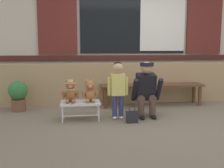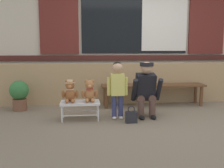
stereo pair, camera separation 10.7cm
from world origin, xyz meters
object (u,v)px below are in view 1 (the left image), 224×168
teddy_bear_plain (90,92)px  potted_plant (18,94)px  adult_crouching (146,89)px  small_display_bench (80,104)px  wooden_bench_long (152,88)px  handbag_on_ground (132,117)px  child_standing (118,84)px  teddy_bear_with_hat (70,92)px

teddy_bear_plain → potted_plant: teddy_bear_plain is taller
adult_crouching → teddy_bear_plain: bearing=-176.8°
adult_crouching → potted_plant: bearing=162.9°
small_display_bench → teddy_bear_plain: (0.16, 0.00, 0.20)m
potted_plant → small_display_bench: bearing=-33.4°
wooden_bench_long → handbag_on_ground: 1.36m
small_display_bench → potted_plant: 1.37m
adult_crouching → handbag_on_ground: 0.60m
child_standing → small_display_bench: bearing=177.1°
wooden_bench_long → teddy_bear_with_hat: size_ratio=5.78×
handbag_on_ground → potted_plant: 2.22m
teddy_bear_plain → teddy_bear_with_hat: bearing=179.9°
teddy_bear_plain → potted_plant: size_ratio=0.64×
teddy_bear_with_hat → teddy_bear_plain: (0.32, -0.00, -0.01)m
wooden_bench_long → teddy_bear_plain: 1.58m
handbag_on_ground → potted_plant: bearing=152.0°
small_display_bench → potted_plant: size_ratio=1.12×
teddy_bear_plain → handbag_on_ground: 0.80m
adult_crouching → handbag_on_ground: (-0.32, -0.34, -0.38)m
wooden_bench_long → teddy_bear_with_hat: (-1.63, -0.87, 0.10)m
teddy_bear_with_hat → handbag_on_ground: teddy_bear_with_hat is taller
wooden_bench_long → small_display_bench: bearing=-149.3°
handbag_on_ground → adult_crouching: bearing=46.6°
teddy_bear_with_hat → teddy_bear_plain: size_ratio=1.00×
wooden_bench_long → potted_plant: bearing=-177.4°
small_display_bench → child_standing: bearing=-2.9°
small_display_bench → teddy_bear_with_hat: size_ratio=1.76×
small_display_bench → child_standing: 0.70m
potted_plant → teddy_bear_plain: bearing=-30.0°
wooden_bench_long → teddy_bear_plain: (-1.31, -0.87, 0.09)m
child_standing → adult_crouching: size_ratio=1.01×
wooden_bench_long → teddy_bear_plain: bearing=-146.3°
wooden_bench_long → adult_crouching: size_ratio=2.21×
adult_crouching → handbag_on_ground: adult_crouching is taller
small_display_bench → teddy_bear_plain: teddy_bear_plain is taller
wooden_bench_long → adult_crouching: bearing=-112.8°
small_display_bench → handbag_on_ground: (0.81, -0.28, -0.17)m
small_display_bench → handbag_on_ground: size_ratio=2.35×
small_display_bench → teddy_bear_with_hat: teddy_bear_with_hat is taller
small_display_bench → child_standing: size_ratio=0.67×
wooden_bench_long → child_standing: child_standing is taller
wooden_bench_long → potted_plant: (-2.61, -0.12, -0.05)m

